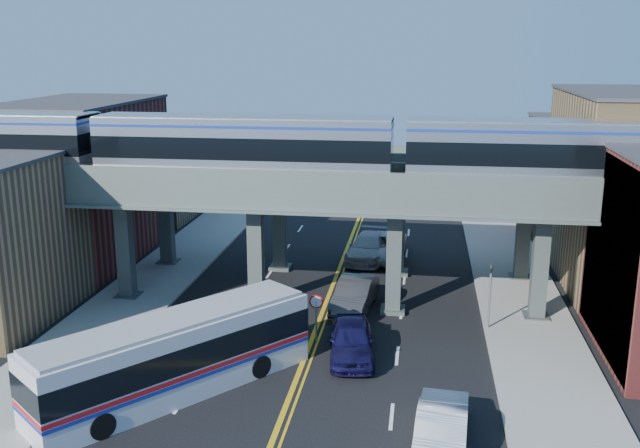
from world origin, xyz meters
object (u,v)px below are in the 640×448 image
object	(u,v)px
car_lane_c	(385,246)
traffic_signal	(490,290)
car_parked_curb	(442,422)
stop_sign	(316,311)
transit_bus	(175,356)
car_lane_d	(368,247)
car_lane_a	(352,340)
transit_train	(244,146)
car_lane_b	(355,295)

from	to	relation	value
car_lane_c	traffic_signal	bearing A→B (deg)	-61.74
car_parked_curb	traffic_signal	bearing A→B (deg)	-98.55
car_lane_c	car_parked_curb	world-z (taller)	car_parked_curb
stop_sign	transit_bus	distance (m)	8.20
stop_sign	traffic_signal	size ratio (longest dim) A/B	0.64
transit_bus	car_lane_c	xyz separation A→B (m)	(7.99, 21.85, -0.86)
transit_bus	car_lane_d	xyz separation A→B (m)	(6.81, 21.33, -0.83)
car_lane_d	car_parked_curb	xyz separation A→B (m)	(4.70, -23.83, -0.01)
traffic_signal	car_lane_d	xyz separation A→B (m)	(-7.40, 12.09, -1.40)
car_lane_a	car_lane_d	world-z (taller)	car_lane_a
car_lane_c	car_lane_d	size ratio (longest dim) A/B	1.01
transit_train	transit_bus	xyz separation A→B (m)	(-0.46, -11.24, -7.71)
car_lane_b	car_parked_curb	xyz separation A→B (m)	(4.70, -13.74, -0.03)
transit_train	car_lane_c	bearing A→B (deg)	54.63
traffic_signal	car_lane_a	bearing A→B (deg)	-146.92
traffic_signal	car_lane_b	size ratio (longest dim) A/B	0.74
transit_bus	car_lane_b	distance (m)	13.17
traffic_signal	car_lane_b	world-z (taller)	traffic_signal
stop_sign	car_lane_c	xyz separation A→B (m)	(2.67, 15.61, -0.89)
traffic_signal	car_parked_curb	world-z (taller)	traffic_signal
car_lane_b	stop_sign	bearing A→B (deg)	-100.43
traffic_signal	car_lane_d	world-z (taller)	traffic_signal
transit_train	stop_sign	world-z (taller)	transit_train
stop_sign	car_parked_curb	distance (m)	10.75
car_lane_a	car_lane_b	distance (m)	6.53
car_lane_d	car_parked_curb	world-z (taller)	car_lane_d
traffic_signal	car_lane_c	bearing A→B (deg)	116.28
car_lane_a	car_parked_curb	bearing A→B (deg)	-66.60
car_lane_c	car_lane_a	bearing A→B (deg)	-90.37
transit_bus	car_lane_a	distance (m)	8.72
car_lane_a	car_lane_d	xyz separation A→B (m)	(-0.47, 16.61, -0.01)
car_lane_b	car_lane_c	size ratio (longest dim) A/B	0.89
transit_train	stop_sign	bearing A→B (deg)	-45.83
traffic_signal	car_lane_a	size ratio (longest dim) A/B	0.77
transit_train	car_parked_curb	xyz separation A→B (m)	(11.06, -13.74, -8.54)
traffic_signal	car_lane_c	world-z (taller)	traffic_signal
car_parked_curb	transit_bus	bearing A→B (deg)	-7.85
car_lane_b	transit_bus	bearing A→B (deg)	-114.94
car_lane_a	car_lane_c	bearing A→B (deg)	80.70
car_lane_c	car_parked_curb	size ratio (longest dim) A/B	1.16
stop_sign	car_lane_a	world-z (taller)	stop_sign
transit_bus	car_lane_b	xyz separation A→B (m)	(6.81, 11.25, -0.81)
stop_sign	traffic_signal	world-z (taller)	traffic_signal
stop_sign	car_lane_a	size ratio (longest dim) A/B	0.49
traffic_signal	stop_sign	bearing A→B (deg)	-161.37
car_lane_b	car_lane_d	world-z (taller)	car_lane_b
car_lane_a	car_lane_d	size ratio (longest dim) A/B	0.86
car_lane_a	car_parked_curb	xyz separation A→B (m)	(4.23, -7.23, -0.02)
car_lane_a	transit_train	bearing A→B (deg)	129.40
transit_train	stop_sign	distance (m)	10.37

